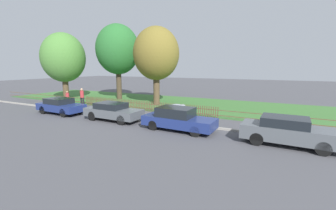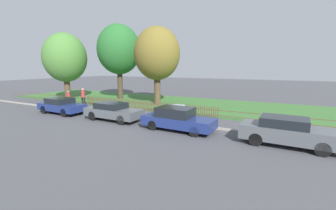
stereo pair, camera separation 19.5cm
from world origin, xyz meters
name	(u,v)px [view 1 (the left image)]	position (x,y,z in m)	size (l,w,h in m)	color
ground_plane	(121,117)	(0.00, 0.00, 0.00)	(120.00, 120.00, 0.00)	#4C4C51
kerb_stone	(122,116)	(0.00, 0.10, 0.06)	(41.65, 0.20, 0.12)	#9E998E
grass_strip	(168,103)	(0.00, 8.14, 0.01)	(41.65, 10.25, 0.01)	#3D7033
park_fence	(142,106)	(0.00, 3.03, 0.45)	(41.65, 0.05, 0.90)	brown
parked_car_silver_hatchback	(60,106)	(-5.38, -1.22, 0.69)	(4.28, 1.85, 1.32)	navy
parked_car_black_saloon	(113,111)	(0.14, -1.07, 0.69)	(4.42, 1.79, 1.32)	#51565B
parked_car_navy_estate	(178,119)	(5.49, -1.25, 0.72)	(4.62, 1.86, 1.43)	navy
parked_car_red_compact	(288,131)	(11.55, -1.26, 0.75)	(4.56, 1.84, 1.45)	#51565B
covered_motorcycle	(178,110)	(4.15, 1.75, 0.67)	(1.89, 0.74, 1.11)	black
tree_nearest_kerb	(63,58)	(-11.99, 4.67, 4.95)	(4.97, 4.97, 7.83)	brown
tree_behind_motorcycle	(118,50)	(-6.72, 8.10, 5.92)	(5.14, 5.14, 8.92)	#473828
tree_mid_park	(156,54)	(-0.66, 6.76, 5.21)	(4.73, 4.73, 7.98)	brown
pedestrian_near_fence	(68,98)	(-7.57, 1.28, 0.89)	(0.45, 0.45, 1.58)	black
pedestrian_by_lamp	(82,96)	(-6.68, 2.28, 1.01)	(0.42, 0.42, 1.80)	black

